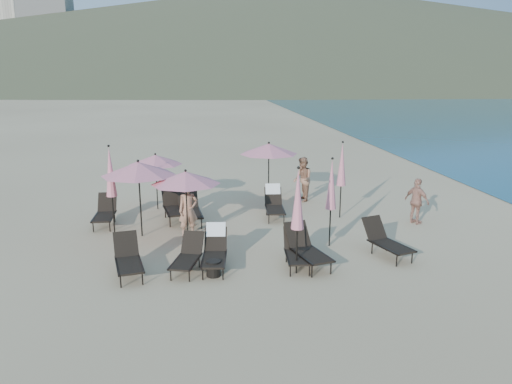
{
  "coord_description": "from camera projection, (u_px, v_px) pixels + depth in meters",
  "views": [
    {
      "loc": [
        -2.18,
        -12.7,
        5.13
      ],
      "look_at": [
        -0.19,
        3.5,
        1.1
      ],
      "focal_mm": 35.0,
      "sensor_mm": 36.0,
      "label": 1
    }
  ],
  "objects": [
    {
      "name": "side_table_1",
      "position": [
        303.0,
        255.0,
        13.58
      ],
      "size": [
        0.36,
        0.36,
        0.41
      ],
      "primitive_type": "cylinder",
      "color": "black",
      "rests_on": "ground"
    },
    {
      "name": "lounger_2",
      "position": [
        215.0,
        249.0,
        13.19
      ],
      "size": [
        0.79,
        1.73,
        1.04
      ],
      "rotation": [
        0.0,
        0.0,
        -0.11
      ],
      "color": "black",
      "rests_on": "ground"
    },
    {
      "name": "umbrella_open_3",
      "position": [
        269.0,
        149.0,
        19.23
      ],
      "size": [
        2.25,
        2.25,
        2.42
      ],
      "color": "black",
      "rests_on": "ground"
    },
    {
      "name": "umbrella_closed_1",
      "position": [
        342.0,
        165.0,
        17.27
      ],
      "size": [
        0.32,
        0.32,
        2.74
      ],
      "color": "black",
      "rests_on": "ground"
    },
    {
      "name": "lounger_6",
      "position": [
        105.0,
        212.0,
        16.81
      ],
      "size": [
        0.65,
        1.67,
        0.96
      ],
      "rotation": [
        0.0,
        0.0,
        -0.0
      ],
      "color": "black",
      "rests_on": "ground"
    },
    {
      "name": "umbrella_closed_3",
      "position": [
        331.0,
        185.0,
        14.43
      ],
      "size": [
        0.31,
        0.31,
        2.68
      ],
      "color": "black",
      "rests_on": "ground"
    },
    {
      "name": "umbrella_open_2",
      "position": [
        155.0,
        160.0,
        18.37
      ],
      "size": [
        1.98,
        1.98,
        2.13
      ],
      "color": "black",
      "rests_on": "ground"
    },
    {
      "name": "lounger_9",
      "position": [
        274.0,
        203.0,
        17.73
      ],
      "size": [
        0.73,
        1.74,
        1.06
      ],
      "rotation": [
        0.0,
        0.0,
        -0.07
      ],
      "color": "black",
      "rests_on": "ground"
    },
    {
      "name": "hotel_skyline",
      "position": [
        14.0,
        31.0,
        258.18
      ],
      "size": [
        109.0,
        82.0,
        55.0
      ],
      "color": "beige",
      "rests_on": "ground"
    },
    {
      "name": "umbrella_open_1",
      "position": [
        186.0,
        178.0,
        14.85
      ],
      "size": [
        2.08,
        2.08,
        2.24
      ],
      "color": "black",
      "rests_on": "ground"
    },
    {
      "name": "lounger_0",
      "position": [
        128.0,
        258.0,
        12.71
      ],
      "size": [
        0.95,
        1.74,
        0.95
      ],
      "rotation": [
        0.0,
        0.0,
        0.21
      ],
      "color": "black",
      "rests_on": "ground"
    },
    {
      "name": "umbrella_closed_2",
      "position": [
        110.0,
        172.0,
        15.55
      ],
      "size": [
        0.34,
        0.34,
        2.87
      ],
      "color": "black",
      "rests_on": "ground"
    },
    {
      "name": "volcanic_headland",
      "position": [
        312.0,
        34.0,
        307.45
      ],
      "size": [
        690.0,
        690.0,
        55.0
      ],
      "color": "brown",
      "rests_on": "ground"
    },
    {
      "name": "side_table_0",
      "position": [
        214.0,
        268.0,
        12.67
      ],
      "size": [
        0.37,
        0.37,
        0.41
      ],
      "primitive_type": "cylinder",
      "color": "black",
      "rests_on": "ground"
    },
    {
      "name": "lounger_1",
      "position": [
        188.0,
        255.0,
        12.98
      ],
      "size": [
        0.97,
        1.62,
        0.87
      ],
      "rotation": [
        0.0,
        0.0,
        -0.27
      ],
      "color": "black",
      "rests_on": "ground"
    },
    {
      "name": "lounger_5",
      "position": [
        386.0,
        240.0,
        14.02
      ],
      "size": [
        1.13,
        1.8,
        0.97
      ],
      "rotation": [
        0.0,
        0.0,
        0.31
      ],
      "color": "black",
      "rests_on": "ground"
    },
    {
      "name": "beachgoer_b",
      "position": [
        303.0,
        179.0,
        19.75
      ],
      "size": [
        0.71,
        0.89,
        1.76
      ],
      "primitive_type": "imported",
      "rotation": [
        0.0,
        0.0,
        -1.52
      ],
      "color": "#A87456",
      "rests_on": "ground"
    },
    {
      "name": "beachgoer_a",
      "position": [
        188.0,
        210.0,
        15.54
      ],
      "size": [
        0.71,
        0.57,
        1.7
      ],
      "primitive_type": "imported",
      "rotation": [
        0.0,
        0.0,
        0.3
      ],
      "color": "tan",
      "rests_on": "ground"
    },
    {
      "name": "lounger_4",
      "position": [
        296.0,
        251.0,
        13.3
      ],
      "size": [
        0.71,
        1.6,
        0.9
      ],
      "rotation": [
        0.0,
        0.0,
        -0.08
      ],
      "color": "black",
      "rests_on": "ground"
    },
    {
      "name": "ground",
      "position": [
        278.0,
        261.0,
        13.72
      ],
      "size": [
        800.0,
        800.0,
        0.0
      ],
      "primitive_type": "plane",
      "color": "#D6BA8C",
      "rests_on": "ground"
    },
    {
      "name": "umbrella_open_0",
      "position": [
        138.0,
        169.0,
        15.25
      ],
      "size": [
        2.28,
        2.28,
        2.45
      ],
      "color": "black",
      "rests_on": "ground"
    },
    {
      "name": "lounger_7",
      "position": [
        174.0,
        205.0,
        17.42
      ],
      "size": [
        1.03,
        1.94,
        1.06
      ],
      "rotation": [
        0.0,
        0.0,
        0.19
      ],
      "color": "black",
      "rests_on": "ground"
    },
    {
      "name": "lounger_3",
      "position": [
        307.0,
        248.0,
        13.35
      ],
      "size": [
        1.1,
        1.87,
        1.01
      ],
      "rotation": [
        0.0,
        0.0,
        0.26
      ],
      "color": "black",
      "rests_on": "ground"
    },
    {
      "name": "lounger_8",
      "position": [
        190.0,
        208.0,
        17.09
      ],
      "size": [
        0.9,
        1.91,
        1.06
      ],
      "rotation": [
        0.0,
        0.0,
        0.11
      ],
      "color": "black",
      "rests_on": "ground"
    },
    {
      "name": "beachgoer_c",
      "position": [
        417.0,
        201.0,
        16.86
      ],
      "size": [
        0.81,
        0.99,
        1.57
      ],
      "primitive_type": "imported",
      "rotation": [
        0.0,
        0.0,
        2.12
      ],
      "color": "tan",
      "rests_on": "ground"
    },
    {
      "name": "umbrella_closed_0",
      "position": [
        298.0,
        200.0,
        12.42
      ],
      "size": [
        0.33,
        0.33,
        2.82
      ],
      "color": "black",
      "rests_on": "ground"
    }
  ]
}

